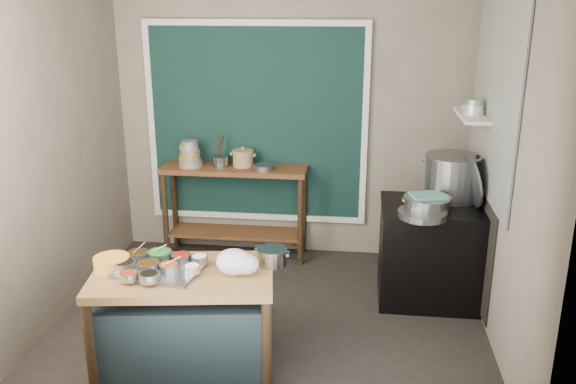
# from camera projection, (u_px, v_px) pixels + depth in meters

# --- Properties ---
(floor) EXTENTS (3.50, 3.00, 0.02)m
(floor) POSITION_uv_depth(u_px,v_px,m) (271.00, 321.00, 5.08)
(floor) COLOR black
(floor) RESTS_ON ground
(back_wall) EXTENTS (3.50, 0.02, 2.80)m
(back_wall) POSITION_uv_depth(u_px,v_px,m) (292.00, 119.00, 6.07)
(back_wall) COLOR #796D5D
(back_wall) RESTS_ON floor
(left_wall) EXTENTS (0.02, 3.00, 2.80)m
(left_wall) POSITION_uv_depth(u_px,v_px,m) (51.00, 151.00, 4.84)
(left_wall) COLOR #796D5D
(left_wall) RESTS_ON floor
(right_wall) EXTENTS (0.02, 3.00, 2.80)m
(right_wall) POSITION_uv_depth(u_px,v_px,m) (507.00, 165.00, 4.45)
(right_wall) COLOR #796D5D
(right_wall) RESTS_ON floor
(curtain_panel) EXTENTS (2.10, 0.02, 1.90)m
(curtain_panel) POSITION_uv_depth(u_px,v_px,m) (256.00, 124.00, 6.09)
(curtain_panel) COLOR black
(curtain_panel) RESTS_ON back_wall
(curtain_frame) EXTENTS (2.22, 0.03, 2.02)m
(curtain_frame) POSITION_uv_depth(u_px,v_px,m) (256.00, 124.00, 6.08)
(curtain_frame) COLOR beige
(curtain_frame) RESTS_ON back_wall
(tile_panel) EXTENTS (0.02, 1.70, 1.70)m
(tile_panel) POSITION_uv_depth(u_px,v_px,m) (495.00, 92.00, 4.83)
(tile_panel) COLOR #B2B2AA
(tile_panel) RESTS_ON right_wall
(soot_patch) EXTENTS (0.01, 1.30, 1.30)m
(soot_patch) POSITION_uv_depth(u_px,v_px,m) (479.00, 223.00, 5.28)
(soot_patch) COLOR black
(soot_patch) RESTS_ON right_wall
(wall_shelf) EXTENTS (0.22, 0.70, 0.03)m
(wall_shelf) POSITION_uv_depth(u_px,v_px,m) (472.00, 115.00, 5.20)
(wall_shelf) COLOR beige
(wall_shelf) RESTS_ON right_wall
(prep_table) EXTENTS (1.34, 0.89, 0.75)m
(prep_table) POSITION_uv_depth(u_px,v_px,m) (185.00, 320.00, 4.34)
(prep_table) COLOR brown
(prep_table) RESTS_ON floor
(back_counter) EXTENTS (1.45, 0.40, 0.95)m
(back_counter) POSITION_uv_depth(u_px,v_px,m) (235.00, 212.00, 6.20)
(back_counter) COLOR brown
(back_counter) RESTS_ON floor
(stove_block) EXTENTS (0.90, 0.68, 0.85)m
(stove_block) POSITION_uv_depth(u_px,v_px,m) (432.00, 254.00, 5.31)
(stove_block) COLOR black
(stove_block) RESTS_ON floor
(stove_top) EXTENTS (0.92, 0.69, 0.03)m
(stove_top) POSITION_uv_depth(u_px,v_px,m) (436.00, 207.00, 5.18)
(stove_top) COLOR black
(stove_top) RESTS_ON stove_block
(condiment_tray) EXTENTS (0.62, 0.49, 0.03)m
(condiment_tray) POSITION_uv_depth(u_px,v_px,m) (159.00, 270.00, 4.22)
(condiment_tray) COLOR gray
(condiment_tray) RESTS_ON prep_table
(condiment_bowls) EXTENTS (0.63, 0.48, 0.07)m
(condiment_bowls) POSITION_uv_depth(u_px,v_px,m) (156.00, 264.00, 4.22)
(condiment_bowls) COLOR silver
(condiment_bowls) RESTS_ON condiment_tray
(yellow_basin) EXTENTS (0.27, 0.27, 0.10)m
(yellow_basin) POSITION_uv_depth(u_px,v_px,m) (112.00, 263.00, 4.25)
(yellow_basin) COLOR #B58B35
(yellow_basin) RESTS_ON prep_table
(saucepan) EXTENTS (0.28, 0.28, 0.12)m
(saucepan) POSITION_uv_depth(u_px,v_px,m) (272.00, 257.00, 4.33)
(saucepan) COLOR gray
(saucepan) RESTS_ON prep_table
(plastic_bag_a) EXTENTS (0.28, 0.25, 0.18)m
(plastic_bag_a) POSITION_uv_depth(u_px,v_px,m) (234.00, 262.00, 4.17)
(plastic_bag_a) COLOR white
(plastic_bag_a) RESTS_ON prep_table
(plastic_bag_b) EXTENTS (0.22, 0.20, 0.15)m
(plastic_bag_b) POSITION_uv_depth(u_px,v_px,m) (245.00, 264.00, 4.17)
(plastic_bag_b) COLOR white
(plastic_bag_b) RESTS_ON prep_table
(bowl_stack) EXTENTS (0.23, 0.23, 0.26)m
(bowl_stack) POSITION_uv_depth(u_px,v_px,m) (190.00, 155.00, 6.04)
(bowl_stack) COLOR tan
(bowl_stack) RESTS_ON back_counter
(utensil_cup) EXTENTS (0.18, 0.18, 0.10)m
(utensil_cup) POSITION_uv_depth(u_px,v_px,m) (221.00, 161.00, 6.07)
(utensil_cup) COLOR gray
(utensil_cup) RESTS_ON back_counter
(ceramic_crock) EXTENTS (0.25, 0.25, 0.15)m
(ceramic_crock) POSITION_uv_depth(u_px,v_px,m) (243.00, 159.00, 6.05)
(ceramic_crock) COLOR #947851
(ceramic_crock) RESTS_ON back_counter
(wide_bowl) EXTENTS (0.26, 0.26, 0.05)m
(wide_bowl) POSITION_uv_depth(u_px,v_px,m) (264.00, 167.00, 5.95)
(wide_bowl) COLOR gray
(wide_bowl) RESTS_ON back_counter
(stock_pot) EXTENTS (0.52, 0.52, 0.39)m
(stock_pot) POSITION_uv_depth(u_px,v_px,m) (452.00, 177.00, 5.28)
(stock_pot) COLOR gray
(stock_pot) RESTS_ON stove_top
(pot_lid) EXTENTS (0.17, 0.46, 0.44)m
(pot_lid) POSITION_uv_depth(u_px,v_px,m) (473.00, 181.00, 5.08)
(pot_lid) COLOR gray
(pot_lid) RESTS_ON stove_top
(steamer) EXTENTS (0.47, 0.47, 0.13)m
(steamer) POSITION_uv_depth(u_px,v_px,m) (427.00, 204.00, 5.01)
(steamer) COLOR gray
(steamer) RESTS_ON stove_top
(green_cloth) EXTENTS (0.31, 0.27, 0.02)m
(green_cloth) POSITION_uv_depth(u_px,v_px,m) (427.00, 195.00, 4.98)
(green_cloth) COLOR #5D9E91
(green_cloth) RESTS_ON steamer
(shallow_pan) EXTENTS (0.43, 0.43, 0.05)m
(shallow_pan) POSITION_uv_depth(u_px,v_px,m) (423.00, 214.00, 4.89)
(shallow_pan) COLOR gray
(shallow_pan) RESTS_ON stove_top
(shelf_bowl_stack) EXTENTS (0.17, 0.17, 0.13)m
(shelf_bowl_stack) POSITION_uv_depth(u_px,v_px,m) (474.00, 108.00, 5.12)
(shelf_bowl_stack) COLOR silver
(shelf_bowl_stack) RESTS_ON wall_shelf
(shelf_bowl_green) EXTENTS (0.14, 0.14, 0.04)m
(shelf_bowl_green) POSITION_uv_depth(u_px,v_px,m) (469.00, 107.00, 5.36)
(shelf_bowl_green) COLOR gray
(shelf_bowl_green) RESTS_ON wall_shelf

